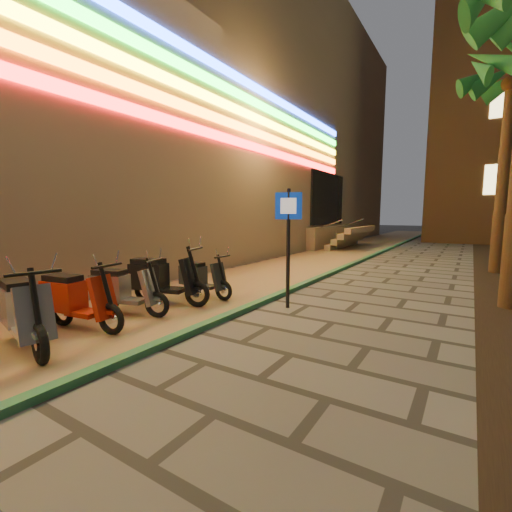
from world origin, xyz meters
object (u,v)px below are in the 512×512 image
Objects in this scene: scooter_6 at (75,299)px; scooter_9 at (200,278)px; pedestrian_sign at (288,232)px; scooter_5 at (23,311)px; scooter_7 at (121,290)px; scooter_8 at (160,279)px.

scooter_9 is at bearing 75.37° from scooter_6.
pedestrian_sign is 4.08m from scooter_6.
pedestrian_sign is 4.67m from scooter_5.
scooter_6 is 2.86m from scooter_9.
scooter_7 is 1.94m from scooter_9.
scooter_6 is at bearing 113.08° from scooter_5.
scooter_6 is 1.05× the size of scooter_7.
scooter_8 is at bearing -174.24° from pedestrian_sign.
scooter_5 is 3.71m from scooter_9.
scooter_5 is at bearing -100.76° from scooter_7.
scooter_8 is at bearing 80.52° from scooter_6.
scooter_6 is at bearing -105.12° from scooter_7.
scooter_9 is at bearing 59.12° from scooter_8.
pedestrian_sign is at bearing 72.12° from scooter_5.
pedestrian_sign is 1.45× the size of scooter_6.
scooter_5 is 0.99× the size of scooter_8.
scooter_8 is (0.01, 1.87, 0.04)m from scooter_6.
scooter_9 is at bearing 100.58° from scooter_5.
scooter_8 is (-0.16, 2.74, 0.01)m from scooter_5.
scooter_7 is (-0.20, 1.79, -0.05)m from scooter_5.
scooter_8 reaches higher than scooter_7.
scooter_7 is at bearing 108.47° from scooter_5.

